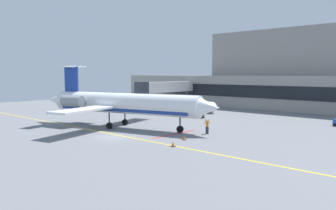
{
  "coord_description": "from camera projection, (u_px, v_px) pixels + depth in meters",
  "views": [
    {
      "loc": [
        31.73,
        -25.12,
        7.66
      ],
      "look_at": [
        -1.3,
        11.58,
        3.0
      ],
      "focal_mm": 35.6,
      "sensor_mm": 36.0,
      "label": 1
    }
  ],
  "objects": [
    {
      "name": "safety_cone_alpha",
      "position": [
        184.0,
        138.0,
        38.61
      ],
      "size": [
        0.47,
        0.47,
        0.55
      ],
      "color": "orange",
      "rests_on": "ground"
    },
    {
      "name": "jet_bridge_west",
      "position": [
        165.0,
        87.0,
        75.33
      ],
      "size": [
        2.4,
        17.78,
        5.94
      ],
      "color": "silver",
      "rests_on": "ground"
    },
    {
      "name": "terminal_building",
      "position": [
        281.0,
        78.0,
        73.42
      ],
      "size": [
        78.66,
        11.88,
        17.39
      ],
      "color": "gray",
      "rests_on": "ground"
    },
    {
      "name": "ground",
      "position": [
        112.0,
        137.0,
        40.45
      ],
      "size": [
        120.0,
        120.0,
        0.11
      ],
      "color": "slate"
    },
    {
      "name": "safety_cone_bravo",
      "position": [
        173.0,
        144.0,
        35.02
      ],
      "size": [
        0.47,
        0.47,
        0.55
      ],
      "color": "orange",
      "rests_on": "ground"
    },
    {
      "name": "fuel_tank",
      "position": [
        204.0,
        106.0,
        65.7
      ],
      "size": [
        5.95,
        2.49,
        2.26
      ],
      "color": "white",
      "rests_on": "ground"
    },
    {
      "name": "baggage_tug",
      "position": [
        197.0,
        113.0,
        58.36
      ],
      "size": [
        4.17,
        3.28,
        1.78
      ],
      "color": "silver",
      "rests_on": "ground"
    },
    {
      "name": "regional_jet",
      "position": [
        121.0,
        103.0,
        47.39
      ],
      "size": [
        28.83,
        21.69,
        8.84
      ],
      "color": "white",
      "rests_on": "ground"
    },
    {
      "name": "marshaller",
      "position": [
        207.0,
        126.0,
        42.35
      ],
      "size": [
        0.66,
        0.64,
        1.92
      ],
      "color": "#191E33",
      "rests_on": "ground"
    }
  ]
}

